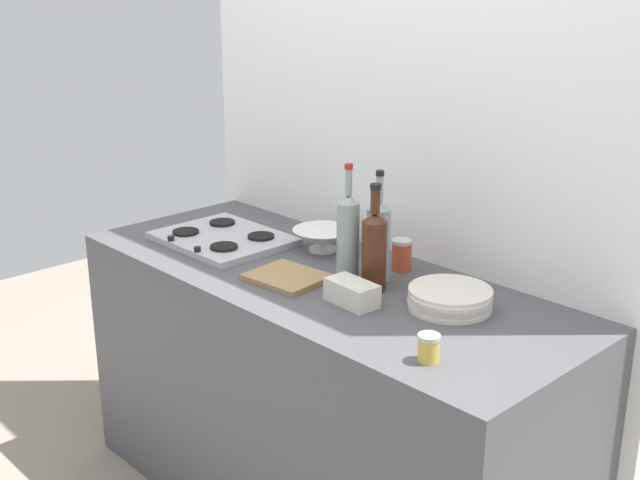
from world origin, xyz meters
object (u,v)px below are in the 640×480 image
(plate_stack, at_px, (450,299))
(wine_bottle_leftmost, at_px, (348,237))
(wine_bottle_mid_left, at_px, (378,239))
(cutting_board, at_px, (287,277))
(butter_dish, at_px, (352,293))
(condiment_jar_rear, at_px, (429,348))
(wine_bottle_mid_right, at_px, (374,249))
(mixing_bowl, at_px, (323,239))
(condiment_jar_front, at_px, (402,255))
(stovetop_hob, at_px, (223,238))

(plate_stack, relative_size, wine_bottle_leftmost, 0.66)
(wine_bottle_mid_left, xyz_separation_m, cutting_board, (-0.19, -0.21, -0.13))
(butter_dish, xyz_separation_m, condiment_jar_rear, (0.39, -0.12, 0.00))
(wine_bottle_leftmost, bearing_deg, wine_bottle_mid_right, 6.66)
(wine_bottle_leftmost, distance_m, butter_dish, 0.21)
(wine_bottle_mid_left, height_order, butter_dish, wine_bottle_mid_left)
(mixing_bowl, bearing_deg, condiment_jar_rear, -26.25)
(wine_bottle_mid_left, relative_size, mixing_bowl, 1.66)
(condiment_jar_front, distance_m, cutting_board, 0.39)
(plate_stack, bearing_deg, stovetop_hob, -173.21)
(cutting_board, bearing_deg, plate_stack, 21.33)
(condiment_jar_front, bearing_deg, mixing_bowl, -170.10)
(butter_dish, bearing_deg, cutting_board, -177.83)
(stovetop_hob, relative_size, condiment_jar_front, 4.42)
(stovetop_hob, relative_size, butter_dish, 2.87)
(wine_bottle_leftmost, height_order, wine_bottle_mid_left, wine_bottle_leftmost)
(wine_bottle_mid_right, bearing_deg, wine_bottle_leftmost, -173.34)
(plate_stack, distance_m, wine_bottle_leftmost, 0.38)
(mixing_bowl, bearing_deg, butter_dish, -33.51)
(wine_bottle_leftmost, distance_m, wine_bottle_mid_right, 0.10)
(wine_bottle_leftmost, bearing_deg, stovetop_hob, -175.49)
(mixing_bowl, bearing_deg, stovetop_hob, -148.40)
(wine_bottle_mid_right, distance_m, mixing_bowl, 0.41)
(mixing_bowl, height_order, condiment_jar_rear, mixing_bowl)
(condiment_jar_front, relative_size, condiment_jar_rear, 1.42)
(wine_bottle_leftmost, xyz_separation_m, butter_dish, (0.13, -0.12, -0.11))
(stovetop_hob, distance_m, butter_dish, 0.73)
(wine_bottle_leftmost, xyz_separation_m, cutting_board, (-0.14, -0.13, -0.14))
(plate_stack, height_order, mixing_bowl, mixing_bowl)
(plate_stack, xyz_separation_m, wine_bottle_mid_left, (-0.30, 0.02, 0.11))
(wine_bottle_mid_right, relative_size, condiment_jar_front, 3.24)
(condiment_jar_front, bearing_deg, butter_dish, -74.66)
(stovetop_hob, bearing_deg, wine_bottle_leftmost, 4.51)
(mixing_bowl, xyz_separation_m, condiment_jar_rear, (0.80, -0.39, -0.01))
(stovetop_hob, distance_m, mixing_bowl, 0.38)
(stovetop_hob, relative_size, cutting_board, 1.98)
(wine_bottle_mid_right, xyz_separation_m, cutting_board, (-0.24, -0.14, -0.12))
(wine_bottle_mid_left, bearing_deg, wine_bottle_mid_right, -55.52)
(wine_bottle_mid_right, xyz_separation_m, mixing_bowl, (-0.37, 0.14, -0.09))
(wine_bottle_mid_right, bearing_deg, condiment_jar_front, 105.94)
(wine_bottle_mid_right, height_order, condiment_jar_front, wine_bottle_mid_right)
(wine_bottle_mid_right, bearing_deg, stovetop_hob, -175.17)
(butter_dish, bearing_deg, stovetop_hob, 174.36)
(butter_dish, xyz_separation_m, cutting_board, (-0.28, -0.01, -0.03))
(butter_dish, bearing_deg, condiment_jar_rear, -17.68)
(wine_bottle_mid_left, bearing_deg, condiment_jar_rear, -34.60)
(wine_bottle_mid_right, relative_size, butter_dish, 2.10)
(wine_bottle_mid_right, bearing_deg, plate_stack, 12.05)
(condiment_jar_rear, bearing_deg, wine_bottle_mid_left, 145.40)
(wine_bottle_leftmost, xyz_separation_m, mixing_bowl, (-0.27, 0.15, -0.11))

